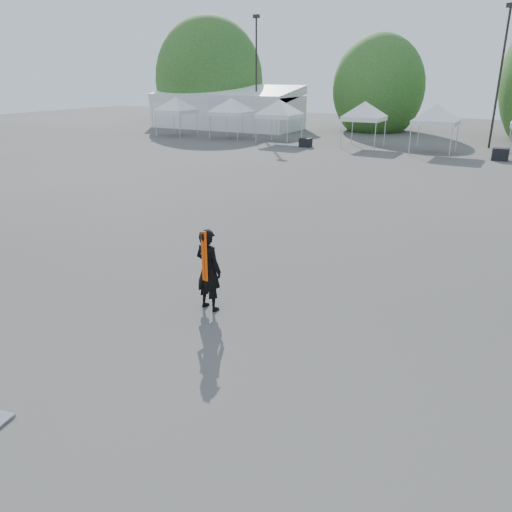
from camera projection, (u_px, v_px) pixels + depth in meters
The scene contains 14 objects.
ground at pixel (232, 295), 12.38m from camera, with size 120.00×120.00×0.00m, color #474442.
marquee at pixel (226, 108), 50.50m from camera, with size 15.00×6.25×4.23m.
light_pole_west at pixel (256, 68), 46.56m from camera, with size 0.60×0.25×10.30m.
light_pole_east at pixel (501, 70), 35.48m from camera, with size 0.60×0.25×9.80m.
tree_far_w at pixel (209, 81), 53.90m from camera, with size 4.80×4.80×7.30m.
tree_mid_w at pixel (378, 89), 47.60m from camera, with size 4.16×4.16×6.33m.
tent_a at pixel (175, 100), 43.94m from camera, with size 3.96×3.96×3.88m.
tent_b at pixel (231, 101), 41.99m from camera, with size 4.21×4.21×3.88m.
tent_c at pixel (280, 103), 39.38m from camera, with size 4.19×4.19×3.88m.
tent_d at pixel (365, 105), 36.91m from camera, with size 3.94×3.94×3.88m.
tent_e at pixel (437, 108), 33.82m from camera, with size 4.03×4.03×3.88m.
man at pixel (208, 270), 11.36m from camera, with size 0.78×0.59×1.94m.
crate_west at pixel (306, 143), 37.76m from camera, with size 0.84×0.66×0.66m, color black.
crate_mid at pixel (500, 154), 31.82m from camera, with size 0.99×0.77×0.77m, color black.
Camera 1 is at (5.98, -9.61, 5.15)m, focal length 35.00 mm.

